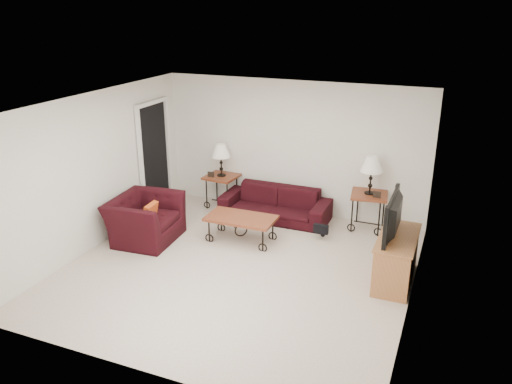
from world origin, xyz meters
TOP-DOWN VIEW (x-y plane):
  - ground at (0.00, 0.00)m, footprint 5.00×5.00m
  - wall_back at (0.00, 2.50)m, footprint 5.00×0.02m
  - wall_front at (0.00, -2.50)m, footprint 5.00×0.02m
  - wall_left at (-2.50, 0.00)m, footprint 0.02×5.00m
  - wall_right at (2.50, 0.00)m, footprint 0.02×5.00m
  - ceiling at (0.00, 0.00)m, footprint 5.00×5.00m
  - doorway at (-2.47, 1.65)m, footprint 0.08×0.94m
  - sofa at (-0.16, 2.02)m, footprint 2.00×0.78m
  - side_table_left at (-1.34, 2.20)m, footprint 0.62×0.62m
  - side_table_right at (1.52, 2.20)m, footprint 0.70×0.70m
  - lamp_left at (-1.34, 2.20)m, footprint 0.38×0.38m
  - lamp_right at (1.52, 2.20)m, footprint 0.43×0.43m
  - photo_frame_left at (-1.49, 2.05)m, footprint 0.13×0.03m
  - photo_frame_right at (1.67, 2.05)m, footprint 0.13×0.03m
  - coffee_table at (-0.36, 0.92)m, footprint 1.15×0.63m
  - armchair at (-1.88, 0.35)m, footprint 1.08×1.22m
  - throw_pillow at (-1.73, 0.30)m, footprint 0.11×0.34m
  - tv_stand at (2.23, 0.54)m, footprint 0.49×1.17m
  - television at (2.21, 0.54)m, footprint 0.14×1.05m
  - backpack at (0.88, 1.58)m, footprint 0.44×0.38m

SIDE VIEW (x-z plane):
  - ground at x=0.00m, z-range 0.00..0.00m
  - coffee_table at x=-0.36m, z-range 0.00..0.43m
  - backpack at x=0.88m, z-range 0.00..0.50m
  - sofa at x=-0.16m, z-range 0.00..0.59m
  - side_table_left at x=-1.34m, z-range 0.00..0.63m
  - side_table_right at x=1.52m, z-range 0.00..0.67m
  - tv_stand at x=2.23m, z-range 0.00..0.70m
  - armchair at x=-1.88m, z-range 0.00..0.75m
  - throw_pillow at x=-1.73m, z-range 0.35..0.69m
  - photo_frame_left at x=-1.49m, z-range 0.63..0.74m
  - photo_frame_right at x=1.67m, z-range 0.67..0.78m
  - lamp_left at x=-1.34m, z-range 0.63..1.27m
  - lamp_right at x=1.52m, z-range 0.67..1.34m
  - television at x=2.21m, z-range 0.70..1.31m
  - doorway at x=-2.47m, z-range 0.00..2.04m
  - wall_back at x=0.00m, z-range 0.00..2.50m
  - wall_front at x=0.00m, z-range 0.00..2.50m
  - wall_left at x=-2.50m, z-range 0.00..2.50m
  - wall_right at x=2.50m, z-range 0.00..2.50m
  - ceiling at x=0.00m, z-range 2.50..2.50m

